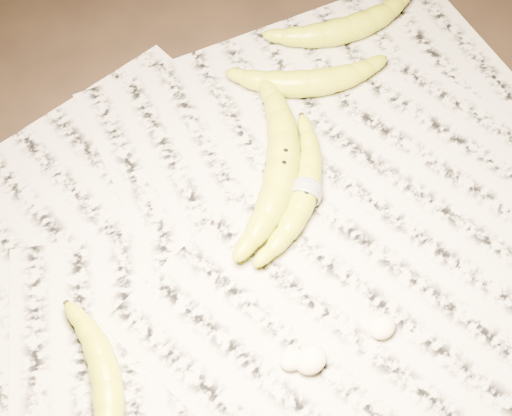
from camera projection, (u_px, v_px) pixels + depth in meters
ground at (274, 220)px, 0.85m from camera, size 3.00×3.00×0.00m
newspaper_patch at (260, 250)px, 0.82m from camera, size 0.90×0.70×0.01m
banana_left_b at (107, 384)px, 0.72m from camera, size 0.11×0.17×0.03m
banana_center at (283, 164)px, 0.86m from camera, size 0.20×0.21×0.04m
banana_taped at (306, 191)px, 0.84m from camera, size 0.18×0.16×0.03m
banana_upper_a at (348, 27)px, 0.98m from camera, size 0.20×0.10×0.04m
banana_upper_b at (310, 81)px, 0.93m from camera, size 0.18×0.14×0.04m
measuring_tape at (306, 191)px, 0.84m from camera, size 0.03×0.03×0.04m
flesh_chunk_a at (311, 359)px, 0.74m from camera, size 0.04×0.03×0.02m
flesh_chunk_b at (292, 358)px, 0.74m from camera, size 0.03×0.02×0.02m
flesh_chunk_c at (383, 326)px, 0.76m from camera, size 0.03×0.03×0.02m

